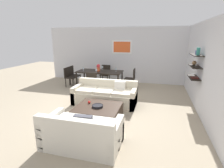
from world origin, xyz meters
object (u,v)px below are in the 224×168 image
object	(u,v)px
coffee_table	(98,113)
dining_chair_left_far	(73,74)
loveseat_white	(82,133)
decorative_bowl	(98,106)
apple_on_coffee_table	(89,102)
sofa_beige	(105,95)
dining_chair_foot	(93,81)
dining_chair_head	(105,73)
dining_table	(100,73)
dining_chair_right_far	(131,77)
wine_glass_foot	(96,70)
centerpiece_vase	(98,68)
wine_glass_right_far	(116,69)
wine_glass_left_near	(83,68)
wine_glass_head	(102,67)
dining_chair_left_near	(69,76)

from	to	relation	value
coffee_table	dining_chair_left_far	size ratio (longest dim) A/B	1.37
loveseat_white	decorative_bowl	world-z (taller)	loveseat_white
coffee_table	apple_on_coffee_table	size ratio (longest dim) A/B	15.13
sofa_beige	dining_chair_foot	world-z (taller)	dining_chair_foot
coffee_table	dining_chair_head	size ratio (longest dim) A/B	1.37
loveseat_white	coffee_table	size ratio (longest dim) A/B	1.32
dining_table	dining_chair_right_far	xyz separation A→B (m)	(1.41, 0.22, -0.18)
wine_glass_foot	centerpiece_vase	size ratio (longest dim) A/B	0.53
decorative_bowl	dining_chair_left_far	distance (m)	4.10
dining_chair_head	centerpiece_vase	world-z (taller)	centerpiece_vase
apple_on_coffee_table	wine_glass_right_far	world-z (taller)	wine_glass_right_far
dining_table	dining_chair_right_far	size ratio (longest dim) A/B	2.28
wine_glass_foot	wine_glass_left_near	distance (m)	0.79
decorative_bowl	dining_chair_left_far	bearing A→B (deg)	125.92
dining_chair_head	wine_glass_foot	xyz separation A→B (m)	(-0.00, -1.30, 0.37)
dining_chair_left_far	wine_glass_right_far	world-z (taller)	wine_glass_right_far
coffee_table	wine_glass_head	size ratio (longest dim) A/B	7.60
dining_chair_left_near	dining_chair_head	xyz separation A→B (m)	(1.41, 1.10, 0.00)
dining_chair_left_near	dining_chair_left_far	xyz separation A→B (m)	(0.00, 0.43, 0.00)
apple_on_coffee_table	dining_chair_left_near	bearing A→B (deg)	127.69
dining_chair_left_far	coffee_table	bearing A→B (deg)	-53.79
coffee_table	wine_glass_head	world-z (taller)	wine_glass_head
dining_table	wine_glass_left_near	bearing A→B (deg)	-170.75
dining_chair_head	wine_glass_left_near	size ratio (longest dim) A/B	5.33
coffee_table	dining_chair_foot	world-z (taller)	dining_chair_foot
dining_table	wine_glass_head	world-z (taller)	wine_glass_head
dining_chair_left_near	centerpiece_vase	world-z (taller)	centerpiece_vase
sofa_beige	decorative_bowl	distance (m)	1.26
dining_chair_foot	wine_glass_left_near	bearing A→B (deg)	133.49
centerpiece_vase	dining_chair_left_near	bearing A→B (deg)	-171.75
dining_chair_foot	wine_glass_left_near	world-z (taller)	wine_glass_left_near
apple_on_coffee_table	dining_chair_right_far	world-z (taller)	dining_chair_right_far
dining_chair_right_far	centerpiece_vase	world-z (taller)	centerpiece_vase
wine_glass_right_far	coffee_table	bearing A→B (deg)	-85.35
loveseat_white	dining_chair_left_far	bearing A→B (deg)	118.73
decorative_bowl	dining_chair_left_near	bearing A→B (deg)	129.78
dining_chair_left_far	decorative_bowl	bearing A→B (deg)	-54.08
dining_chair_left_near	wine_glass_head	world-z (taller)	wine_glass_head
dining_chair_head	dining_chair_left_far	bearing A→B (deg)	-154.57
apple_on_coffee_table	wine_glass_foot	size ratio (longest dim) A/B	0.48
dining_chair_left_far	centerpiece_vase	size ratio (longest dim) A/B	2.82
loveseat_white	dining_chair_left_far	distance (m)	5.18
sofa_beige	wine_glass_head	bearing A→B (deg)	110.08
dining_chair_right_far	wine_glass_foot	size ratio (longest dim) A/B	5.29
wine_glass_head	wine_glass_left_near	distance (m)	0.90
wine_glass_left_near	centerpiece_vase	bearing A→B (deg)	8.42
dining_chair_right_far	centerpiece_vase	distance (m)	1.53
dining_table	dining_chair_left_far	distance (m)	1.44
loveseat_white	apple_on_coffee_table	bearing A→B (deg)	106.05
sofa_beige	coffee_table	xyz separation A→B (m)	(0.15, -1.20, -0.10)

